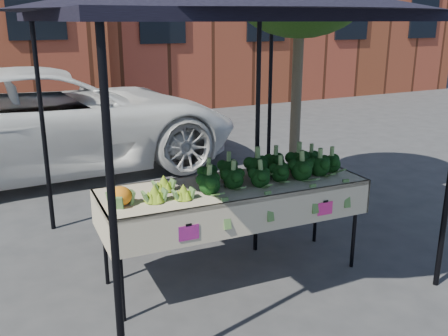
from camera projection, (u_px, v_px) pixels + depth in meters
ground at (235, 281)px, 4.59m from camera, size 90.00×90.00×0.00m
table at (234, 231)px, 4.57m from camera, size 2.44×0.92×0.90m
canopy at (222, 123)px, 4.75m from camera, size 3.16×3.16×2.74m
broccoli_heap at (267, 165)px, 4.59m from camera, size 1.53×0.56×0.25m
romanesco_cluster at (164, 186)px, 4.11m from camera, size 0.42×0.46×0.19m
cauliflower_pair at (120, 195)px, 3.92m from camera, size 0.19×0.19×0.17m
street_tree at (298, 61)px, 5.94m from camera, size 1.87×1.87×3.69m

